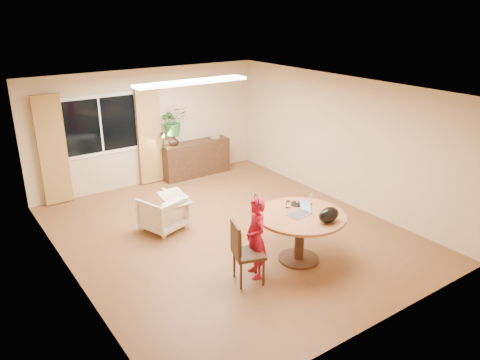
{
  "coord_description": "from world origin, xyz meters",
  "views": [
    {
      "loc": [
        -4.19,
        -6.36,
        3.9
      ],
      "look_at": [
        0.1,
        -0.2,
        1.07
      ],
      "focal_mm": 35.0,
      "sensor_mm": 36.0,
      "label": 1
    }
  ],
  "objects_px": {
    "dining_table": "(300,224)",
    "sideboard": "(196,159)",
    "armchair": "(163,213)",
    "child": "(256,238)",
    "dining_chair": "(249,252)"
  },
  "relations": [
    {
      "from": "sideboard",
      "to": "child",
      "type": "bearing_deg",
      "value": -108.73
    },
    {
      "from": "armchair",
      "to": "sideboard",
      "type": "relative_size",
      "value": 0.43
    },
    {
      "from": "dining_chair",
      "to": "sideboard",
      "type": "bearing_deg",
      "value": 87.52
    },
    {
      "from": "dining_table",
      "to": "sideboard",
      "type": "relative_size",
      "value": 0.85
    },
    {
      "from": "child",
      "to": "sideboard",
      "type": "height_order",
      "value": "child"
    },
    {
      "from": "dining_table",
      "to": "child",
      "type": "distance_m",
      "value": 0.85
    },
    {
      "from": "dining_chair",
      "to": "dining_table",
      "type": "bearing_deg",
      "value": 20.51
    },
    {
      "from": "dining_table",
      "to": "armchair",
      "type": "distance_m",
      "value": 2.63
    },
    {
      "from": "dining_chair",
      "to": "armchair",
      "type": "height_order",
      "value": "dining_chair"
    },
    {
      "from": "child",
      "to": "sideboard",
      "type": "xyz_separation_m",
      "value": [
        1.5,
        4.41,
        -0.22
      ]
    },
    {
      "from": "armchair",
      "to": "sideboard",
      "type": "height_order",
      "value": "sideboard"
    },
    {
      "from": "armchair",
      "to": "sideboard",
      "type": "distance_m",
      "value": 2.93
    },
    {
      "from": "dining_table",
      "to": "armchair",
      "type": "xyz_separation_m",
      "value": [
        -1.3,
        2.27,
        -0.31
      ]
    },
    {
      "from": "dining_chair",
      "to": "armchair",
      "type": "xyz_separation_m",
      "value": [
        -0.27,
        2.31,
        -0.16
      ]
    },
    {
      "from": "armchair",
      "to": "child",
      "type": "bearing_deg",
      "value": 84.08
    }
  ]
}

